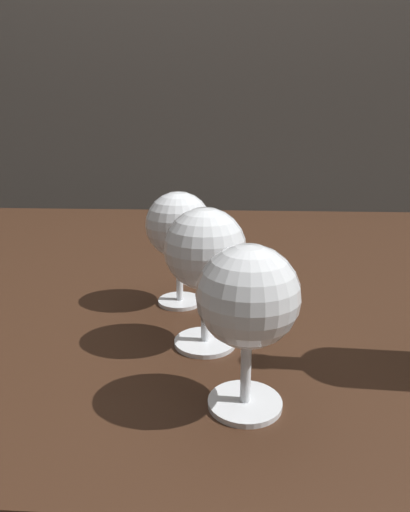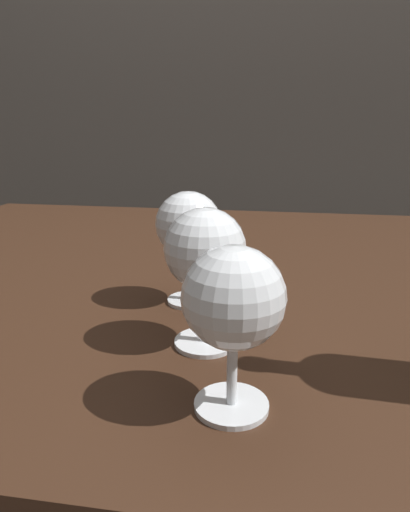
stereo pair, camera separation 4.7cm
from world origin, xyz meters
name	(u,v)px [view 2 (the right image)]	position (x,y,z in m)	size (l,w,h in m)	color
back_wall	(263,27)	(0.00, 1.08, 1.30)	(5.00, 0.08, 2.60)	#59544F
dining_table	(225,316)	(0.00, 0.00, 0.67)	(1.38, 0.98, 0.76)	#382114
wine_glass_chardonnay	(233,302)	(0.05, -0.37, 0.86)	(0.08, 0.08, 0.14)	white
wine_glass_pinot	(205,252)	(0.01, -0.26, 0.86)	(0.09, 0.09, 0.15)	white
wine_glass_amber	(188,226)	(-0.03, -0.15, 0.86)	(0.08, 0.08, 0.15)	white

